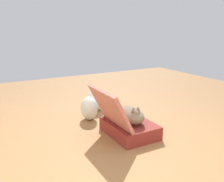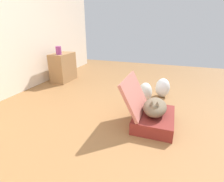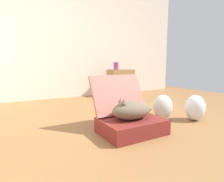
# 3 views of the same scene
# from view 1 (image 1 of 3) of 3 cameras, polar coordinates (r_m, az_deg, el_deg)

# --- Properties ---
(ground_plane) EXTENTS (7.68, 7.68, 0.00)m
(ground_plane) POSITION_cam_1_polar(r_m,az_deg,el_deg) (2.71, 0.25, -12.54)
(ground_plane) COLOR olive
(ground_plane) RESTS_ON ground
(suitcase_base) EXTENTS (0.65, 0.48, 0.16)m
(suitcase_base) POSITION_cam_1_polar(r_m,az_deg,el_deg) (2.93, 4.11, -8.69)
(suitcase_base) COLOR maroon
(suitcase_base) RESTS_ON ground
(suitcase_lid) EXTENTS (0.65, 0.25, 0.44)m
(suitcase_lid) POSITION_cam_1_polar(r_m,az_deg,el_deg) (2.70, -0.51, -3.95)
(suitcase_lid) COLOR #B26356
(suitcase_lid) RESTS_ON suitcase_base
(cat) EXTENTS (0.52, 0.28, 0.23)m
(cat) POSITION_cam_1_polar(r_m,az_deg,el_deg) (2.86, 4.24, -5.54)
(cat) COLOR brown
(cat) RESTS_ON suitcase_base
(plastic_bag_white) EXTENTS (0.27, 0.22, 0.33)m
(plastic_bag_white) POSITION_cam_1_polar(r_m,az_deg,el_deg) (3.36, -5.39, -4.07)
(plastic_bag_white) COLOR silver
(plastic_bag_white) RESTS_ON ground
(plastic_bag_clear) EXTENTS (0.27, 0.24, 0.33)m
(plastic_bag_clear) POSITION_cam_1_polar(r_m,az_deg,el_deg) (3.73, -3.77, -2.02)
(plastic_bag_clear) COLOR silver
(plastic_bag_clear) RESTS_ON ground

